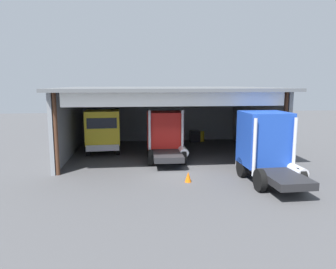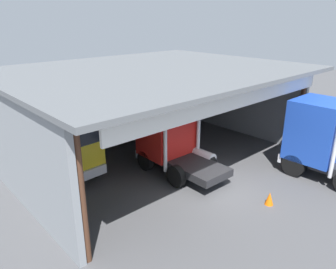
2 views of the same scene
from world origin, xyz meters
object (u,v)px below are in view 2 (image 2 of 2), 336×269
(truck_red_center_left_bay, at_px, (172,138))
(traffic_cone, at_px, (269,198))
(truck_yellow_right_bay, at_px, (64,146))
(truck_blue_yard_outside, at_px, (323,138))
(tool_cart, at_px, (145,119))
(oil_drum, at_px, (150,117))

(truck_red_center_left_bay, bearing_deg, traffic_cone, -81.42)
(truck_yellow_right_bay, xyz_separation_m, truck_blue_yard_outside, (9.41, -7.85, 0.18))
(tool_cart, bearing_deg, oil_drum, 11.36)
(truck_blue_yard_outside, height_order, traffic_cone, truck_blue_yard_outside)
(oil_drum, xyz_separation_m, traffic_cone, (-3.25, -11.71, -0.19))
(truck_blue_yard_outside, bearing_deg, truck_red_center_left_bay, 131.59)
(truck_red_center_left_bay, xyz_separation_m, oil_drum, (3.93, 6.46, -1.22))
(truck_yellow_right_bay, distance_m, truck_red_center_left_bay, 5.13)
(truck_red_center_left_bay, height_order, tool_cart, truck_red_center_left_bay)
(truck_yellow_right_bay, relative_size, traffic_cone, 8.07)
(truck_yellow_right_bay, relative_size, oil_drum, 4.80)
(truck_blue_yard_outside, bearing_deg, tool_cart, 96.82)
(truck_red_center_left_bay, distance_m, oil_drum, 7.65)
(truck_blue_yard_outside, bearing_deg, traffic_cone, 177.50)
(truck_red_center_left_bay, distance_m, tool_cart, 7.25)
(truck_yellow_right_bay, height_order, truck_red_center_left_bay, truck_red_center_left_bay)
(truck_red_center_left_bay, relative_size, oil_drum, 5.09)
(truck_yellow_right_bay, relative_size, tool_cart, 4.52)
(truck_red_center_left_bay, xyz_separation_m, truck_blue_yard_outside, (4.93, -5.37, 0.22))
(truck_red_center_left_bay, distance_m, truck_blue_yard_outside, 7.29)
(oil_drum, bearing_deg, truck_red_center_left_bay, -121.30)
(truck_red_center_left_bay, height_order, traffic_cone, truck_red_center_left_bay)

